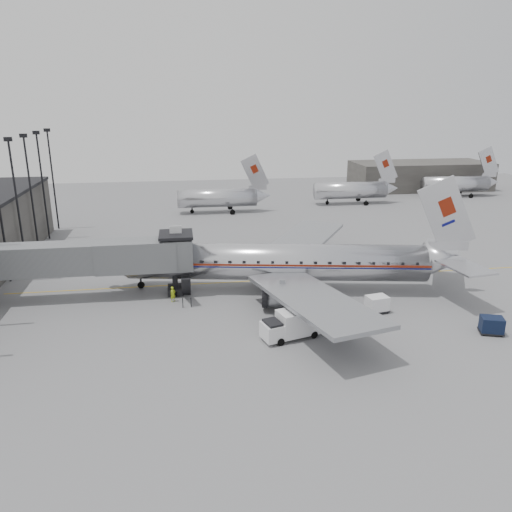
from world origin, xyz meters
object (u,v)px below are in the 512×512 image
at_px(service_van, 292,324).
at_px(airliner, 284,262).
at_px(baggage_cart_navy, 492,325).
at_px(ramp_worker, 173,294).
at_px(baggage_cart_white, 377,304).

bearing_deg(service_van, airliner, 65.88).
relative_size(service_van, baggage_cart_navy, 2.36).
height_order(airliner, baggage_cart_navy, airliner).
xyz_separation_m(baggage_cart_navy, ramp_worker, (-27.17, 11.35, -0.01)).
height_order(baggage_cart_navy, ramp_worker, ramp_worker).
relative_size(airliner, baggage_cart_navy, 16.88).
distance_m(airliner, ramp_worker, 11.88).
xyz_separation_m(airliner, service_van, (-1.55, -11.01, -1.84)).
bearing_deg(baggage_cart_white, ramp_worker, 153.86).
bearing_deg(ramp_worker, baggage_cart_navy, -58.90).
distance_m(baggage_cart_navy, baggage_cart_white, 9.92).
bearing_deg(baggage_cart_white, baggage_cart_navy, -46.05).
bearing_deg(baggage_cart_white, service_van, -166.49).
distance_m(airliner, baggage_cart_white, 10.58).
bearing_deg(baggage_cart_navy, baggage_cart_white, 162.91).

